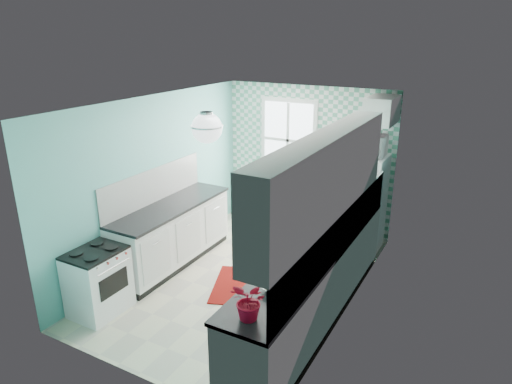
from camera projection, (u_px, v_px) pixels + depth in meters
The scene contains 26 objects.
floor at pixel (245, 280), 6.50m from camera, with size 3.00×4.40×0.02m, color beige.
ceiling at pixel (243, 102), 5.66m from camera, with size 3.00×4.40×0.02m, color white.
wall_back at pixel (307, 159), 7.91m from camera, with size 3.00×0.02×2.50m, color #66BEB6.
wall_front at pixel (125, 268), 4.25m from camera, with size 3.00×0.02×2.50m, color #66BEB6.
wall_left at pixel (156, 180), 6.76m from camera, with size 0.02×4.40×2.50m, color #66BEB6.
wall_right at pixel (354, 218), 5.40m from camera, with size 0.02×4.40×2.50m, color #66BEB6.
accent_wall at pixel (307, 159), 7.89m from camera, with size 3.00×0.01×2.50m, color #5BAC8D.
window at pixel (288, 140), 7.92m from camera, with size 1.04×0.05×1.44m.
backsplash_right at pixel (341, 234), 5.09m from camera, with size 0.02×3.60×0.51m, color white.
backsplash_left at pixel (154, 185), 6.70m from camera, with size 0.02×2.15×0.51m, color white.
upper_cabinets_right at pixel (325, 177), 4.76m from camera, with size 0.33×3.20×0.90m, color silver.
upper_cabinet_fridge at pixel (382, 110), 6.67m from camera, with size 0.40×0.74×0.40m, color silver.
ceiling_light at pixel (207, 128), 5.06m from camera, with size 0.34×0.34×0.35m.
base_cabinets_right at pixel (314, 286), 5.47m from camera, with size 0.60×3.60×0.90m, color white.
countertop_right at pixel (315, 250), 5.32m from camera, with size 0.63×3.60×0.04m, color black.
base_cabinets_left at pixel (172, 235), 6.82m from camera, with size 0.60×2.15×0.90m, color white.
countertop_left at pixel (171, 206), 6.66m from camera, with size 0.63×2.15×0.04m, color black.
fridge at pixel (361, 203), 7.22m from camera, with size 0.67×0.67×1.55m.
stove at pixel (98, 281), 5.62m from camera, with size 0.54×0.68×0.82m.
sink at pixel (345, 219), 6.18m from camera, with size 0.51×0.43×0.53m.
rug at pixel (240, 285), 6.32m from camera, with size 0.70×1.00×0.02m, color maroon.
dish_towel at pixel (321, 245), 6.45m from camera, with size 0.01×0.22×0.33m, color teal.
fruit_bowl at pixel (277, 288), 4.43m from camera, with size 0.30×0.30×0.08m, color white.
potted_plant at pixel (250, 302), 3.95m from camera, with size 0.33×0.29×0.37m, color red.
soap_bottle at pixel (351, 210), 6.22m from camera, with size 0.08×0.08×0.17m, color #A4B4BB.
microwave at pixel (366, 145), 6.90m from camera, with size 0.59×0.40×0.33m, color silver.
Camera 1 is at (2.88, -4.94, 3.33)m, focal length 32.00 mm.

